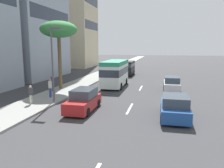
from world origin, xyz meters
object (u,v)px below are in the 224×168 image
Objects in this scene: pedestrian_by_tree at (31,94)px; street_lamp at (53,56)px; car_fourth at (84,101)px; pedestrian_near_lamp at (50,87)px; minibus_second at (115,73)px; pedestrian_mid_block at (53,82)px; van_lead at (127,67)px; car_third at (175,107)px; palm_tree at (59,30)px; car_fifth at (172,84)px.

street_lamp is (1.22, -1.58, 3.15)m from pedestrian_by_tree.
street_lamp is at bearing -116.44° from car_fourth.
pedestrian_near_lamp is at bearing 39.68° from street_lamp.
pedestrian_mid_block is at bearing -49.94° from minibus_second.
van_lead reaches higher than car_fourth.
minibus_second is at bearing -47.57° from pedestrian_mid_block.
street_lamp reaches higher than pedestrian_mid_block.
street_lamp reaches higher than minibus_second.
street_lamp is (1.95, 10.12, 3.39)m from car_third.
street_lamp is at bearing -165.21° from pedestrian_by_tree.
car_fourth is (0.33, 6.85, 0.03)m from car_third.
minibus_second is 10.99m from car_fourth.
palm_tree is (7.16, 0.73, 5.74)m from pedestrian_by_tree.
palm_tree reaches higher than van_lead.
pedestrian_near_lamp is at bearing -12.90° from van_lead.
pedestrian_near_lamp is (-19.37, 4.43, -0.24)m from van_lead.
street_lamp is at bearing 99.74° from pedestrian_near_lamp.
car_fourth reaches higher than car_fifth.
minibus_second reaches higher than van_lead.
minibus_second is 0.86× the size of palm_tree.
pedestrian_mid_block reaches higher than car_third.
pedestrian_by_tree is at bearing 129.21° from car_fifth.
car_fifth is 13.47m from pedestrian_near_lamp.
palm_tree is at bearing -4.10° from pedestrian_mid_block.
minibus_second reaches higher than car_fifth.
street_lamp is (-1.52, -1.26, 3.02)m from pedestrian_near_lamp.
pedestrian_mid_block is (-4.10, 12.77, 0.39)m from car_fifth.
street_lamp is (-8.45, 10.28, 3.42)m from car_fifth.
minibus_second is (-11.56, -0.25, 0.37)m from van_lead.
van_lead is at bearing -8.64° from street_lamp.
van_lead is 22.52m from car_fourth.
car_fifth is at bearing -163.69° from pedestrian_by_tree.
pedestrian_mid_block is 5.83m from palm_tree.
car_fifth is 14.17m from palm_tree.
van_lead is 19.87m from pedestrian_near_lamp.
van_lead is at bearing -178.78° from minibus_second.
pedestrian_mid_block is at bearing 63.41° from car_third.
street_lamp is (-20.89, 3.17, 2.78)m from van_lead.
van_lead is 1.14× the size of car_fourth.
car_third reaches higher than car_fifth.
pedestrian_by_tree reaches higher than car_fifth.
street_lamp is at bearing -147.88° from pedestrian_mid_block.
car_fourth is at bearing -0.83° from minibus_second.
street_lamp is at bearing 79.08° from car_third.
minibus_second is 3.69× the size of pedestrian_mid_block.
pedestrian_mid_block is at bearing 29.75° from street_lamp.
palm_tree reaches higher than pedestrian_mid_block.
car_fifth is at bearing -178.94° from pedestrian_near_lamp.
car_third is at bearing 16.91° from van_lead.
van_lead is 22.62m from pedestrian_by_tree.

